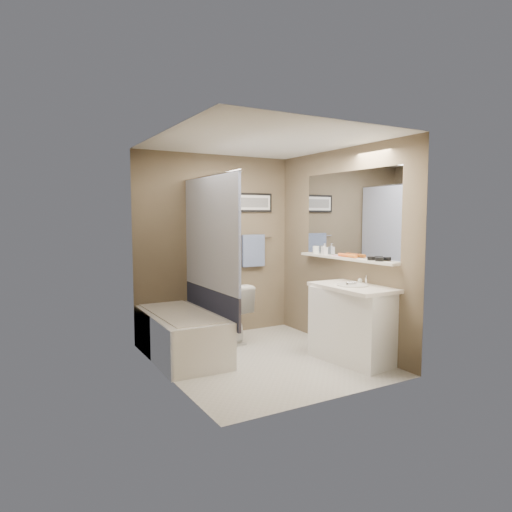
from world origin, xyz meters
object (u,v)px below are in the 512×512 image
candle_bowl_near (379,259)px  hair_brush_back (346,255)px  hair_brush_front (351,256)px  glass_jar (316,250)px  vanity (353,325)px  toilet (226,312)px  bathtub (181,335)px  candle_bowl_far (371,258)px  soap_bottle (324,249)px

candle_bowl_near → hair_brush_back: 0.55m
hair_brush_front → glass_jar: bearing=90.0°
hair_brush_back → vanity: bearing=-117.3°
toilet → hair_brush_front: 1.73m
toilet → hair_brush_back: size_ratio=3.40×
toilet → bathtub: bearing=17.2°
candle_bowl_near → toilet: bearing=123.7°
bathtub → hair_brush_back: hair_brush_back is taller
vanity → hair_brush_back: (0.19, 0.36, 0.74)m
bathtub → toilet: bearing=25.5°
vanity → hair_brush_front: bearing=47.6°
hair_brush_back → candle_bowl_far: bearing=-90.0°
bathtub → soap_bottle: 2.04m
hair_brush_front → soap_bottle: size_ratio=1.59×
bathtub → hair_brush_back: (1.79, -0.73, 0.89)m
toilet → candle_bowl_near: candle_bowl_near is taller
vanity → soap_bottle: (0.19, 0.76, 0.78)m
candle_bowl_far → glass_jar: 1.00m
toilet → candle_bowl_near: 2.06m
hair_brush_back → glass_jar: glass_jar is taller
bathtub → glass_jar: bearing=-3.3°
soap_bottle → toilet: bearing=148.5°
vanity → hair_brush_back: size_ratio=4.09×
bathtub → soap_bottle: size_ratio=10.83×
bathtub → glass_jar: glass_jar is taller
glass_jar → toilet: bearing=155.9°
hair_brush_back → candle_bowl_near: bearing=-90.0°
glass_jar → vanity: bearing=-101.2°
bathtub → candle_bowl_far: candle_bowl_far is taller
candle_bowl_near → hair_brush_back: bearing=90.0°
toilet → soap_bottle: 1.49m
bathtub → hair_brush_back: size_ratio=6.82×
hair_brush_front → vanity: bearing=-124.4°
candle_bowl_far → glass_jar: (0.00, 1.00, 0.03)m
hair_brush_back → bathtub: bearing=157.8°
hair_brush_back → soap_bottle: soap_bottle is taller
bathtub → toilet: (0.72, 0.32, 0.12)m
hair_brush_front → glass_jar: glass_jar is taller
candle_bowl_near → hair_brush_front: bearing=90.0°
candle_bowl_near → hair_brush_back: size_ratio=0.41×
vanity → hair_brush_back: hair_brush_back is taller
vanity → glass_jar: size_ratio=9.00×
hair_brush_front → hair_brush_back: size_ratio=1.00×
glass_jar → candle_bowl_near: bearing=-90.0°
vanity → candle_bowl_far: 0.76m
hair_brush_back → soap_bottle: (0.00, 0.40, 0.05)m
candle_bowl_far → glass_jar: glass_jar is taller
toilet → soap_bottle: bearing=141.9°
toilet → vanity: size_ratio=0.83×
soap_bottle → hair_brush_back: bearing=-90.0°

